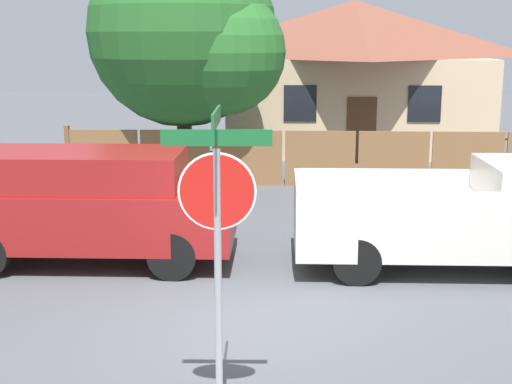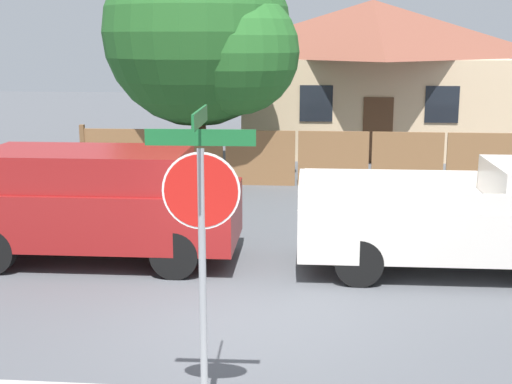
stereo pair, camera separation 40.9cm
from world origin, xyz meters
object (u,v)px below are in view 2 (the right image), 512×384
object	(u,v)px
oak_tree	(205,37)
red_suv	(94,201)
house	(371,71)
orange_pickup	(465,218)
stop_sign	(202,217)

from	to	relation	value
oak_tree	red_suv	distance (m)	7.91
house	red_suv	xyz separation A→B (m)	(-5.59, -14.01, -1.56)
orange_pickup	red_suv	bearing A→B (deg)	179.38
orange_pickup	house	bearing A→B (deg)	91.79
red_suv	stop_sign	xyz separation A→B (m)	(2.71, -5.17, 1.10)
house	orange_pickup	bearing A→B (deg)	-87.56
house	stop_sign	xyz separation A→B (m)	(-2.87, -19.18, -0.46)
red_suv	stop_sign	distance (m)	5.94
house	oak_tree	distance (m)	8.27
stop_sign	house	bearing A→B (deg)	79.62
stop_sign	oak_tree	bearing A→B (deg)	96.84
oak_tree	red_suv	xyz separation A→B (m)	(-0.79, -7.38, -2.74)
oak_tree	orange_pickup	size ratio (longest dim) A/B	1.27
house	stop_sign	distance (m)	19.40
house	orange_pickup	distance (m)	14.13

